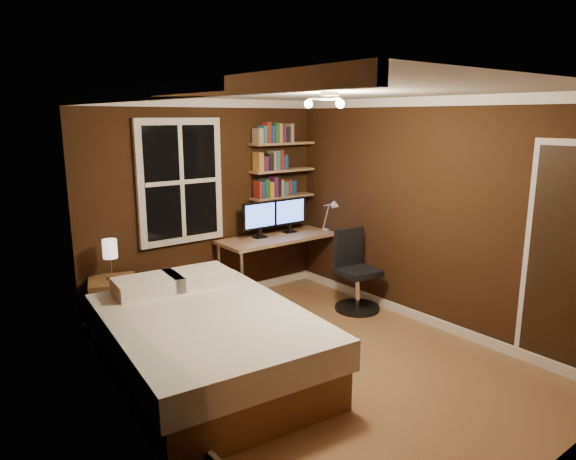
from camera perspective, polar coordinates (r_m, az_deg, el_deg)
floor at (r=5.10m, az=3.37°, el=-14.28°), size 4.20×4.20×0.00m
wall_back at (r=6.37m, az=-9.05°, el=2.90°), size 3.20×0.04×2.50m
wall_left at (r=3.83m, az=-14.72°, el=-3.74°), size 0.04×4.20×2.50m
wall_right at (r=5.83m, az=15.44°, el=1.73°), size 0.04×4.20×2.50m
ceiling at (r=4.56m, az=3.78°, el=15.06°), size 3.20×4.20×0.02m
window at (r=6.13m, az=-11.86°, el=5.26°), size 1.06×0.06×1.46m
door at (r=5.13m, az=29.19°, el=-3.46°), size 0.03×0.82×2.05m
ceiling_fixture at (r=4.48m, az=4.64°, el=13.81°), size 0.44×0.44×0.18m
bookshelf_lower at (r=6.85m, az=-0.62°, el=3.73°), size 0.92×0.22×0.03m
books_row_lower at (r=6.83m, az=-0.63°, el=4.81°), size 0.60×0.16×0.23m
bookshelf_middle at (r=6.80m, az=-0.63°, el=6.64°), size 0.92×0.22×0.03m
books_row_middle at (r=6.79m, az=-0.63°, el=7.74°), size 0.42×0.16×0.23m
bookshelf_upper at (r=6.78m, az=-0.64°, el=9.59°), size 0.92×0.22×0.03m
books_row_upper at (r=6.77m, az=-0.64°, el=10.69°), size 0.54×0.16×0.23m
bed at (r=4.72m, az=-9.01°, el=-12.35°), size 1.82×2.37×0.76m
nightstand at (r=5.88m, az=-18.74°, el=-8.01°), size 0.61×0.61×0.60m
bedside_lamp at (r=5.72m, az=-19.10°, el=-3.12°), size 0.15×0.15×0.43m
radiator at (r=6.34m, az=-11.47°, el=-6.43°), size 0.35×0.12×0.53m
desk at (r=6.67m, az=-0.94°, el=-1.16°), size 1.64×0.62×0.78m
monitor_left at (r=6.52m, az=-3.17°, el=1.14°), size 0.50×0.12×0.46m
monitor_right at (r=6.81m, az=0.18°, el=1.63°), size 0.50×0.12×0.46m
desk_lamp at (r=6.92m, az=4.69°, el=1.68°), size 0.14×0.32×0.44m
office_chair at (r=6.27m, az=7.51°, el=-5.52°), size 0.54×0.54×0.97m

